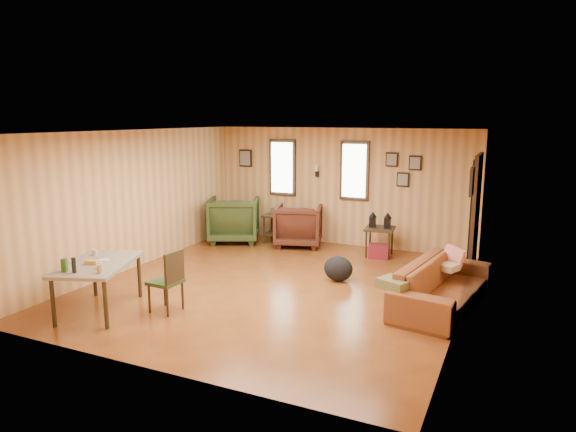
# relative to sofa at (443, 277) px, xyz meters

# --- Properties ---
(room) EXTENTS (5.54, 6.04, 2.44)m
(room) POSITION_rel_sofa_xyz_m (-2.32, 0.12, 0.78)
(room) COLOR brown
(room) RESTS_ON ground
(sofa) EXTENTS (0.97, 2.24, 0.85)m
(sofa) POSITION_rel_sofa_xyz_m (0.00, 0.00, 0.00)
(sofa) COLOR brown
(sofa) RESTS_ON ground
(recliner_brown) EXTENTS (1.11, 1.07, 0.94)m
(recliner_brown) POSITION_rel_sofa_xyz_m (-3.20, 2.34, 0.05)
(recliner_brown) COLOR #452014
(recliner_brown) RESTS_ON ground
(recliner_green) EXTENTS (1.31, 1.28, 1.04)m
(recliner_green) POSITION_rel_sofa_xyz_m (-4.59, 2.10, 0.10)
(recliner_green) COLOR #2D3E1C
(recliner_green) RESTS_ON ground
(end_table) EXTENTS (0.61, 0.56, 0.74)m
(end_table) POSITION_rel_sofa_xyz_m (-3.71, 2.44, -0.01)
(end_table) COLOR #332916
(end_table) RESTS_ON ground
(side_table) EXTENTS (0.59, 0.59, 0.85)m
(side_table) POSITION_rel_sofa_xyz_m (-1.49, 2.24, 0.16)
(side_table) COLOR #332916
(side_table) RESTS_ON ground
(cooler) EXTENTS (0.40, 0.31, 0.26)m
(cooler) POSITION_rel_sofa_xyz_m (-1.45, 2.10, -0.29)
(cooler) COLOR maroon
(cooler) RESTS_ON ground
(backpack) EXTENTS (0.54, 0.45, 0.41)m
(backpack) POSITION_rel_sofa_xyz_m (-1.70, 0.48, -0.22)
(backpack) COLOR black
(backpack) RESTS_ON ground
(sofa_pillows) EXTENTS (0.99, 1.69, 0.35)m
(sofa_pillows) POSITION_rel_sofa_xyz_m (-0.25, -0.10, 0.08)
(sofa_pillows) COLOR brown
(sofa_pillows) RESTS_ON sofa
(dining_table) EXTENTS (1.22, 1.54, 0.88)m
(dining_table) POSITION_rel_sofa_xyz_m (-4.23, -2.13, 0.20)
(dining_table) COLOR gray
(dining_table) RESTS_ON ground
(dining_chair) EXTENTS (0.41, 0.41, 0.86)m
(dining_chair) POSITION_rel_sofa_xyz_m (-3.34, -1.75, 0.06)
(dining_chair) COLOR #2D3E1C
(dining_chair) RESTS_ON ground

